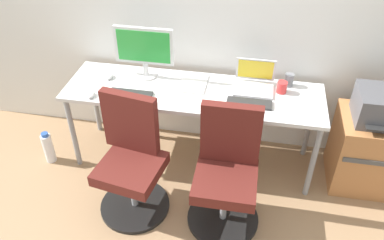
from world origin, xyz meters
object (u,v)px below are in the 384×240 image
Objects in this scene: water_bottle_on_floor at (48,148)px; office_chair_left at (132,162)px; desktop_monitor at (144,49)px; side_cabinet at (367,151)px; printer at (382,107)px; open_laptop at (254,81)px; office_chair_right at (227,174)px; coffee_mug at (282,87)px.

office_chair_left is at bearing -19.64° from water_bottle_on_floor.
desktop_monitor reaches higher than office_chair_left.
office_chair_left is 0.92m from desktop_monitor.
desktop_monitor is (-0.07, 0.73, 0.55)m from office_chair_left.
printer reaches higher than side_cabinet.
side_cabinet is 1.07m from open_laptop.
open_laptop reaches higher than side_cabinet.
office_chair_right is 1.49× the size of side_cabinet.
office_chair_right is at bearing -43.08° from desktop_monitor.
water_bottle_on_floor is 1.00× the size of open_laptop.
open_laptop reaches higher than office_chair_right.
office_chair_right is at bearing 0.07° from office_chair_left.
coffee_mug is (1.04, 0.68, 0.35)m from office_chair_left.
office_chair_left is 1.15m from open_laptop.
water_bottle_on_floor is (-2.66, -0.26, -0.60)m from printer.
office_chair_right is (0.71, 0.00, 0.00)m from office_chair_left.
coffee_mug is (0.22, -0.03, -0.01)m from open_laptop.
water_bottle_on_floor is at bearing 160.36° from office_chair_left.
side_cabinet is at bearing 18.04° from office_chair_left.
side_cabinet is 0.44m from printer.
office_chair_right reaches higher than water_bottle_on_floor.
coffee_mug is at bearing 33.10° from office_chair_left.
open_laptop is 3.37× the size of coffee_mug.
water_bottle_on_floor is at bearing -174.36° from side_cabinet.
desktop_monitor is 0.92m from open_laptop.
printer is at bearing -7.95° from open_laptop.
printer is (-0.00, -0.00, 0.44)m from side_cabinet.
open_laptop is 0.22m from coffee_mug.
desktop_monitor is at bearing 95.55° from office_chair_left.
desktop_monitor is at bearing 177.63° from coffee_mug.
desktop_monitor reaches higher than water_bottle_on_floor.
desktop_monitor is (-1.85, 0.15, 0.66)m from side_cabinet.
side_cabinet is 0.87m from coffee_mug.
open_laptop is at bearing 80.34° from office_chair_right.
office_chair_right is at bearing -99.66° from open_laptop.
desktop_monitor is at bearing 26.71° from water_bottle_on_floor.
desktop_monitor reaches higher than side_cabinet.
office_chair_left and office_chair_right have the same top height.
printer reaches higher than coffee_mug.
printer is 4.35× the size of coffee_mug.
water_bottle_on_floor is (-2.66, -0.26, -0.17)m from side_cabinet.
water_bottle_on_floor is 3.37× the size of coffee_mug.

